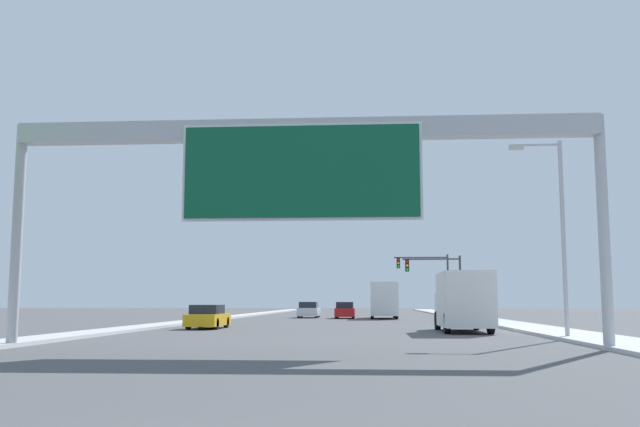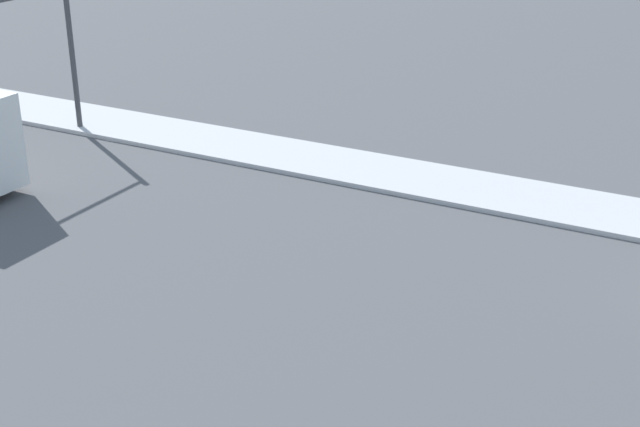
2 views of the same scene
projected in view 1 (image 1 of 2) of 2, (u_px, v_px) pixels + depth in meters
sidewalk_right at (470, 318)px, 64.38m from camera, size 3.00×120.00×0.15m
median_strip_left at (229, 317)px, 65.90m from camera, size 2.00×120.00×0.15m
sign_gantry at (302, 158)px, 24.22m from camera, size 20.27×0.73×7.76m
car_mid_center at (208, 317)px, 40.72m from camera, size 1.76×4.60×1.35m
car_far_left at (345, 311)px, 64.62m from camera, size 1.72×4.73×1.48m
car_near_right at (309, 310)px, 67.11m from camera, size 1.86×4.69×1.48m
truck_box_primary at (463, 302)px, 36.29m from camera, size 2.36×7.19×3.00m
truck_box_secondary at (384, 300)px, 63.60m from camera, size 2.37×7.70×3.19m
traffic_light_near_intersection at (440, 275)px, 63.05m from camera, size 5.16×0.32×5.57m
traffic_light_mid_block at (430, 274)px, 73.01m from camera, size 5.57×0.32×6.31m
street_lamp_right at (557, 221)px, 29.78m from camera, size 2.20×0.28×8.32m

